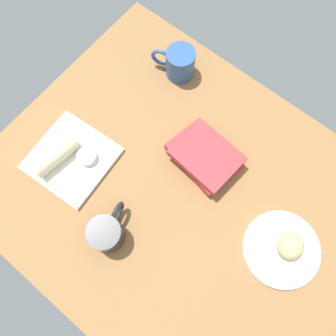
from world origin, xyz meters
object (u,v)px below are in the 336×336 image
(breakfast_wrap, at_px, (54,154))
(book_stack, at_px, (205,156))
(square_plate, at_px, (72,159))
(second_mug, at_px, (107,233))
(sauce_cup, at_px, (87,156))
(scone_pastry, at_px, (291,246))
(round_plate, at_px, (281,249))
(coffee_mug, at_px, (179,63))

(breakfast_wrap, bearing_deg, book_stack, -133.78)
(square_plate, xyz_separation_m, breakfast_wrap, (0.03, 0.02, 0.04))
(breakfast_wrap, bearing_deg, second_mug, 172.62)
(sauce_cup, bearing_deg, square_plate, 37.80)
(scone_pastry, height_order, breakfast_wrap, breakfast_wrap)
(book_stack, bearing_deg, sauce_cup, 38.94)
(round_plate, bearing_deg, coffee_mug, -25.15)
(square_plate, bearing_deg, scone_pastry, -163.86)
(round_plate, height_order, book_stack, book_stack)
(round_plate, relative_size, scone_pastry, 2.85)
(book_stack, distance_m, coffee_mug, 0.32)
(sauce_cup, distance_m, second_mug, 0.24)
(coffee_mug, bearing_deg, scone_pastry, 156.36)
(scone_pastry, relative_size, book_stack, 0.33)
(square_plate, distance_m, breakfast_wrap, 0.06)
(square_plate, bearing_deg, book_stack, -141.21)
(round_plate, xyz_separation_m, scone_pastry, (-0.01, -0.01, 0.03))
(round_plate, relative_size, square_plate, 0.95)
(coffee_mug, relative_size, second_mug, 0.99)
(sauce_cup, height_order, breakfast_wrap, breakfast_wrap)
(round_plate, distance_m, book_stack, 0.33)
(second_mug, bearing_deg, sauce_cup, -32.76)
(round_plate, xyz_separation_m, coffee_mug, (0.57, -0.27, 0.04))
(round_plate, xyz_separation_m, breakfast_wrap, (0.67, 0.20, 0.04))
(square_plate, xyz_separation_m, sauce_cup, (-0.04, -0.03, 0.02))
(round_plate, bearing_deg, sauce_cup, 13.28)
(round_plate, relative_size, sauce_cup, 3.76)
(scone_pastry, bearing_deg, square_plate, 16.14)
(coffee_mug, bearing_deg, second_mug, 108.38)
(round_plate, bearing_deg, square_plate, 15.11)
(book_stack, bearing_deg, square_plate, 38.79)
(book_stack, xyz_separation_m, second_mug, (0.07, 0.34, 0.02))
(square_plate, relative_size, second_mug, 1.59)
(sauce_cup, xyz_separation_m, second_mug, (-0.20, 0.13, 0.02))
(sauce_cup, bearing_deg, round_plate, -166.72)
(coffee_mug, bearing_deg, book_stack, 142.23)
(round_plate, relative_size, coffee_mug, 1.52)
(scone_pastry, xyz_separation_m, coffee_mug, (0.58, -0.25, 0.01))
(round_plate, xyz_separation_m, square_plate, (0.63, 0.17, 0.00))
(coffee_mug, xyz_separation_m, second_mug, (-0.18, 0.54, -0.00))
(sauce_cup, bearing_deg, scone_pastry, -165.58)
(sauce_cup, distance_m, breakfast_wrap, 0.09)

